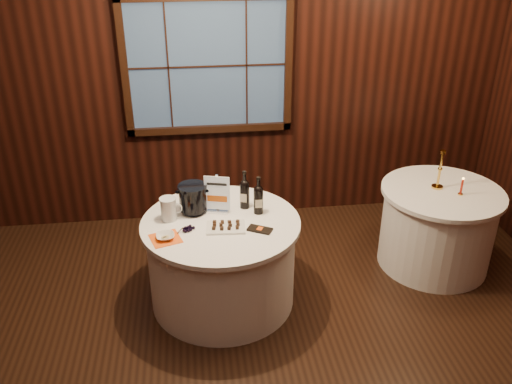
{
  "coord_description": "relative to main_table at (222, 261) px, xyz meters",
  "views": [
    {
      "loc": [
        -0.19,
        -2.74,
        2.95
      ],
      "look_at": [
        0.27,
        0.9,
        1.07
      ],
      "focal_mm": 38.0,
      "sensor_mm": 36.0,
      "label": 1
    }
  ],
  "objects": [
    {
      "name": "back_wall",
      "position": [
        0.0,
        1.48,
        1.16
      ],
      "size": [
        6.0,
        0.1,
        3.0
      ],
      "color": "black",
      "rests_on": "ground"
    },
    {
      "name": "main_table",
      "position": [
        0.0,
        0.0,
        0.0
      ],
      "size": [
        1.28,
        1.28,
        0.77
      ],
      "color": "white",
      "rests_on": "ground"
    },
    {
      "name": "side_table",
      "position": [
        2.0,
        0.3,
        0.0
      ],
      "size": [
        1.08,
        1.08,
        0.77
      ],
      "color": "white",
      "rests_on": "ground"
    },
    {
      "name": "sign_stand",
      "position": [
        -0.01,
        0.16,
        0.5
      ],
      "size": [
        0.2,
        0.14,
        0.34
      ],
      "rotation": [
        0.0,
        0.0,
        -0.26
      ],
      "color": "silver",
      "rests_on": "main_table"
    },
    {
      "name": "port_bottle_left",
      "position": [
        0.22,
        0.21,
        0.53
      ],
      "size": [
        0.08,
        0.09,
        0.33
      ],
      "rotation": [
        0.0,
        0.0,
        -0.39
      ],
      "color": "black",
      "rests_on": "main_table"
    },
    {
      "name": "port_bottle_right",
      "position": [
        0.32,
        0.1,
        0.52
      ],
      "size": [
        0.08,
        0.08,
        0.32
      ],
      "rotation": [
        0.0,
        0.0,
        -0.03
      ],
      "color": "black",
      "rests_on": "main_table"
    },
    {
      "name": "ice_bucket",
      "position": [
        -0.21,
        0.18,
        0.51
      ],
      "size": [
        0.24,
        0.24,
        0.24
      ],
      "color": "black",
      "rests_on": "main_table"
    },
    {
      "name": "chocolate_plate",
      "position": [
        0.03,
        -0.11,
        0.4
      ],
      "size": [
        0.31,
        0.22,
        0.04
      ],
      "rotation": [
        0.0,
        0.0,
        -0.06
      ],
      "color": "white",
      "rests_on": "main_table"
    },
    {
      "name": "chocolate_box",
      "position": [
        0.29,
        -0.18,
        0.39
      ],
      "size": [
        0.21,
        0.17,
        0.02
      ],
      "primitive_type": "cube",
      "rotation": [
        0.0,
        0.0,
        -0.49
      ],
      "color": "black",
      "rests_on": "main_table"
    },
    {
      "name": "grape_bunch",
      "position": [
        -0.25,
        -0.13,
        0.4
      ],
      "size": [
        0.16,
        0.1,
        0.04
      ],
      "rotation": [
        0.0,
        0.0,
        0.42
      ],
      "color": "black",
      "rests_on": "main_table"
    },
    {
      "name": "glass_pitcher",
      "position": [
        -0.41,
        0.08,
        0.48
      ],
      "size": [
        0.18,
        0.13,
        0.19
      ],
      "rotation": [
        0.0,
        0.0,
        -0.03
      ],
      "color": "silver",
      "rests_on": "main_table"
    },
    {
      "name": "orange_napkin",
      "position": [
        -0.43,
        -0.21,
        0.38
      ],
      "size": [
        0.27,
        0.27,
        0.0
      ],
      "primitive_type": "cube",
      "rotation": [
        0.0,
        0.0,
        0.31
      ],
      "color": "#FF5D15",
      "rests_on": "main_table"
    },
    {
      "name": "cracker_bowl",
      "position": [
        -0.43,
        -0.21,
        0.4
      ],
      "size": [
        0.15,
        0.15,
        0.03
      ],
      "primitive_type": "imported",
      "rotation": [
        0.0,
        0.0,
        0.09
      ],
      "color": "white",
      "rests_on": "orange_napkin"
    },
    {
      "name": "brass_candlestick",
      "position": [
        1.96,
        0.35,
        0.51
      ],
      "size": [
        0.1,
        0.1,
        0.36
      ],
      "color": "gold",
      "rests_on": "side_table"
    },
    {
      "name": "red_candle",
      "position": [
        2.11,
        0.2,
        0.45
      ],
      "size": [
        0.05,
        0.05,
        0.17
      ],
      "color": "gold",
      "rests_on": "side_table"
    }
  ]
}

